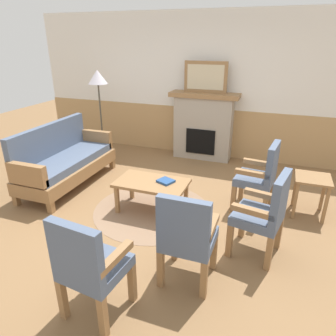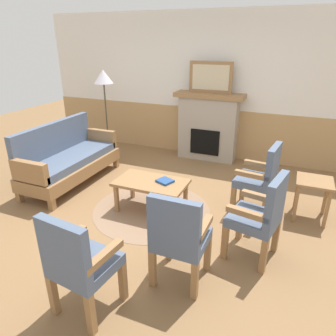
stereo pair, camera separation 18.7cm
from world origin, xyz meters
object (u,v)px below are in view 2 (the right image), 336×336
at_px(fireplace, 208,126).
at_px(framed_picture, 211,77).
at_px(armchair_by_window_left, 261,214).
at_px(armchair_front_center, 179,235).
at_px(book_on_table, 165,181).
at_px(armchair_near_fireplace, 261,176).
at_px(floor_lamp_by_couch, 104,82).
at_px(couch, 69,160).
at_px(side_table, 314,188).
at_px(armchair_front_left, 79,261).
at_px(coffee_table, 151,185).

bearing_deg(fireplace, framed_picture, 90.00).
relative_size(armchair_by_window_left, armchair_front_center, 1.00).
relative_size(book_on_table, armchair_front_center, 0.20).
relative_size(armchair_near_fireplace, floor_lamp_by_couch, 0.58).
bearing_deg(fireplace, floor_lamp_by_couch, -162.28).
distance_m(framed_picture, couch, 2.88).
relative_size(side_table, floor_lamp_by_couch, 0.33).
relative_size(armchair_front_left, armchair_front_center, 1.00).
bearing_deg(couch, side_table, 5.05).
bearing_deg(armchair_front_center, book_on_table, 118.72).
xyz_separation_m(coffee_table, book_on_table, (0.18, 0.05, 0.07)).
xyz_separation_m(armchair_by_window_left, floor_lamp_by_couch, (-3.25, 2.12, 0.91)).
xyz_separation_m(book_on_table, armchair_front_center, (0.65, -1.19, 0.08)).
bearing_deg(fireplace, armchair_front_center, -78.38).
height_order(armchair_front_left, floor_lamp_by_couch, floor_lamp_by_couch).
xyz_separation_m(fireplace, armchair_by_window_left, (1.35, -2.73, -0.11)).
bearing_deg(armchair_near_fireplace, coffee_table, -159.53).
bearing_deg(book_on_table, armchair_front_center, -61.28).
bearing_deg(armchair_near_fireplace, armchair_front_center, -107.78).
xyz_separation_m(book_on_table, armchair_front_left, (0.03, -1.84, 0.08)).
height_order(couch, armchair_front_center, same).
xyz_separation_m(armchair_front_left, side_table, (1.81, 2.42, -0.10)).
relative_size(couch, floor_lamp_by_couch, 1.07).
relative_size(fireplace, armchair_front_center, 1.33).
bearing_deg(armchair_front_left, book_on_table, 90.82).
bearing_deg(fireplace, coffee_table, -93.39).
bearing_deg(armchair_front_center, armchair_front_left, -134.01).
xyz_separation_m(framed_picture, armchair_near_fireplace, (1.23, -1.76, -1.02)).
bearing_deg(armchair_front_left, armchair_near_fireplace, 63.31).
bearing_deg(armchair_near_fireplace, side_table, 10.42).
relative_size(coffee_table, armchair_by_window_left, 0.98).
relative_size(armchair_front_center, floor_lamp_by_couch, 0.58).
bearing_deg(couch, armchair_front_center, -30.38).
distance_m(framed_picture, book_on_table, 2.48).
bearing_deg(framed_picture, armchair_front_left, -88.94).
height_order(book_on_table, side_table, side_table).
distance_m(fireplace, armchair_by_window_left, 3.04).
distance_m(armchair_front_left, side_table, 3.02).
xyz_separation_m(framed_picture, side_table, (1.88, -1.64, -1.13)).
height_order(framed_picture, coffee_table, framed_picture).
xyz_separation_m(armchair_near_fireplace, side_table, (0.65, 0.12, -0.10)).
distance_m(fireplace, floor_lamp_by_couch, 2.15).
height_order(coffee_table, armchair_near_fireplace, armchair_near_fireplace).
bearing_deg(couch, coffee_table, -10.65).
height_order(fireplace, armchair_near_fireplace, fireplace).
distance_m(coffee_table, side_table, 2.11).
relative_size(armchair_near_fireplace, armchair_front_left, 1.00).
bearing_deg(fireplace, book_on_table, -88.74).
bearing_deg(framed_picture, armchair_near_fireplace, -55.07).
bearing_deg(floor_lamp_by_couch, book_on_table, -39.64).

